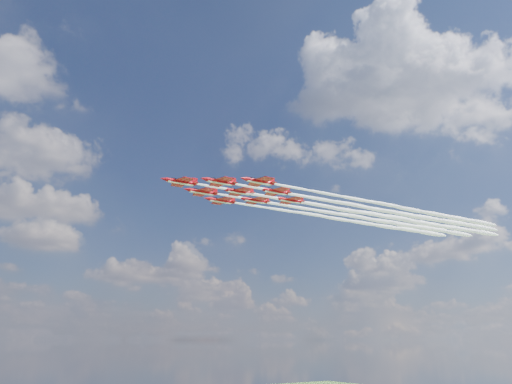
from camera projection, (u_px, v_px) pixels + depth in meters
jet_lead at (310, 204)px, 181.96m from camera, size 109.69×10.68×3.10m
jet_row2_port at (344, 203)px, 181.75m from camera, size 109.69×10.68×3.10m
jet_row2_starb at (321, 211)px, 192.54m from camera, size 109.69×10.68×3.10m
jet_row3_port at (378, 203)px, 181.55m from camera, size 109.69×10.68×3.10m
jet_row3_centre at (353, 211)px, 192.34m from camera, size 109.69×10.68×3.10m
jet_row3_starb at (332, 218)px, 203.13m from camera, size 109.69×10.68×3.10m
jet_row4_port at (385, 211)px, 192.13m from camera, size 109.69×10.68×3.10m
jet_row4_starb at (362, 218)px, 202.92m from camera, size 109.69×10.68×3.10m
jet_tail at (392, 218)px, 202.72m from camera, size 109.69×10.68×3.10m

